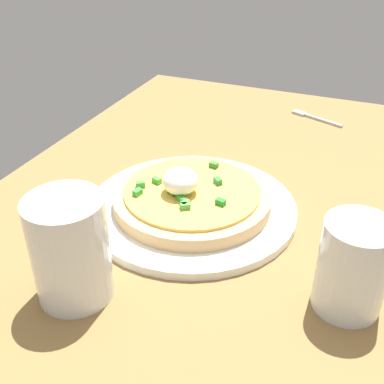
{
  "coord_description": "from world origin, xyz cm",
  "views": [
    {
      "loc": [
        49.62,
        17.84,
        40.48
      ],
      "look_at": [
        -2.04,
        -3.5,
        5.89
      ],
      "focal_mm": 44.73,
      "sensor_mm": 36.0,
      "label": 1
    }
  ],
  "objects_px": {
    "cup_far": "(352,271)",
    "fork": "(313,117)",
    "cup_near": "(71,255)",
    "plate": "(192,208)",
    "pizza": "(191,196)"
  },
  "relations": [
    {
      "from": "cup_near",
      "to": "plate",
      "type": "bearing_deg",
      "value": 164.0
    },
    {
      "from": "pizza",
      "to": "cup_near",
      "type": "height_order",
      "value": "cup_near"
    },
    {
      "from": "pizza",
      "to": "plate",
      "type": "bearing_deg",
      "value": 134.94
    },
    {
      "from": "fork",
      "to": "cup_near",
      "type": "bearing_deg",
      "value": 97.61
    },
    {
      "from": "plate",
      "to": "cup_near",
      "type": "xyz_separation_m",
      "value": [
        0.2,
        -0.06,
        0.05
      ]
    },
    {
      "from": "pizza",
      "to": "cup_far",
      "type": "relative_size",
      "value": 2.07
    },
    {
      "from": "cup_far",
      "to": "fork",
      "type": "xyz_separation_m",
      "value": [
        -0.5,
        -0.13,
        -0.04
      ]
    },
    {
      "from": "cup_near",
      "to": "fork",
      "type": "relative_size",
      "value": 1.14
    },
    {
      "from": "plate",
      "to": "cup_far",
      "type": "xyz_separation_m",
      "value": [
        0.1,
        0.22,
        0.04
      ]
    },
    {
      "from": "pizza",
      "to": "cup_near",
      "type": "distance_m",
      "value": 0.21
    },
    {
      "from": "plate",
      "to": "cup_near",
      "type": "relative_size",
      "value": 2.39
    },
    {
      "from": "plate",
      "to": "cup_far",
      "type": "relative_size",
      "value": 2.76
    },
    {
      "from": "plate",
      "to": "fork",
      "type": "distance_m",
      "value": 0.41
    },
    {
      "from": "cup_far",
      "to": "fork",
      "type": "height_order",
      "value": "cup_far"
    },
    {
      "from": "pizza",
      "to": "cup_far",
      "type": "distance_m",
      "value": 0.25
    }
  ]
}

